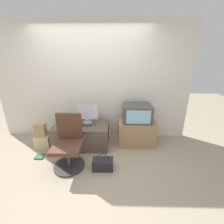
{
  "coord_description": "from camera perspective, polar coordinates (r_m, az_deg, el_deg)",
  "views": [
    {
      "loc": [
        0.52,
        -2.05,
        1.86
      ],
      "look_at": [
        0.45,
        0.96,
        0.75
      ],
      "focal_mm": 24.0,
      "sensor_mm": 36.0,
      "label": 1
    }
  ],
  "objects": [
    {
      "name": "ground_plane",
      "position": [
        2.82,
        -10.32,
        -21.49
      ],
      "size": [
        12.0,
        12.0,
        0.0
      ],
      "primitive_type": "plane",
      "color": "tan"
    },
    {
      "name": "wall_back",
      "position": [
        3.46,
        -7.41,
        10.73
      ],
      "size": [
        4.4,
        0.05,
        2.6
      ],
      "color": "silver",
      "rests_on": "ground_plane"
    },
    {
      "name": "desk",
      "position": [
        3.39,
        -11.42,
        -8.63
      ],
      "size": [
        1.16,
        0.62,
        0.5
      ],
      "color": "brown",
      "rests_on": "ground_plane"
    },
    {
      "name": "side_stand",
      "position": [
        3.46,
        9.2,
        -7.36
      ],
      "size": [
        0.79,
        0.56,
        0.55
      ],
      "color": "#A37F56",
      "rests_on": "ground_plane"
    },
    {
      "name": "main_monitor",
      "position": [
        3.26,
        -9.46,
        -0.69
      ],
      "size": [
        0.49,
        0.18,
        0.41
      ],
      "color": "#B2B2B7",
      "rests_on": "desk"
    },
    {
      "name": "keyboard",
      "position": [
        3.22,
        -10.11,
        -4.95
      ],
      "size": [
        0.28,
        0.11,
        0.01
      ],
      "color": "#2D2D2D",
      "rests_on": "desk"
    },
    {
      "name": "mouse",
      "position": [
        3.2,
        -6.42,
        -4.71
      ],
      "size": [
        0.05,
        0.04,
        0.04
      ],
      "color": "#4C4C51",
      "rests_on": "desk"
    },
    {
      "name": "crt_tv",
      "position": [
        3.25,
        9.5,
        -0.38
      ],
      "size": [
        0.59,
        0.49,
        0.36
      ],
      "color": "#474747",
      "rests_on": "side_stand"
    },
    {
      "name": "office_chair",
      "position": [
        2.8,
        -16.28,
        -12.17
      ],
      "size": [
        0.55,
        0.55,
        0.95
      ],
      "color": "#333333",
      "rests_on": "ground_plane"
    },
    {
      "name": "cardboard_box_lower",
      "position": [
        3.58,
        -24.82,
        -10.37
      ],
      "size": [
        0.32,
        0.17,
        0.3
      ],
      "color": "#D1B27F",
      "rests_on": "ground_plane"
    },
    {
      "name": "cardboard_box_upper",
      "position": [
        3.45,
        -25.54,
        -6.15
      ],
      "size": [
        0.21,
        0.15,
        0.28
      ],
      "color": "#A3845B",
      "rests_on": "cardboard_box_lower"
    },
    {
      "name": "handbag",
      "position": [
        2.77,
        -3.5,
        -19.15
      ],
      "size": [
        0.36,
        0.19,
        0.32
      ],
      "color": "#232328",
      "rests_on": "ground_plane"
    },
    {
      "name": "book",
      "position": [
        3.4,
        -25.82,
        -15.0
      ],
      "size": [
        0.17,
        0.16,
        0.02
      ],
      "color": "#2D6638",
      "rests_on": "ground_plane"
    }
  ]
}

